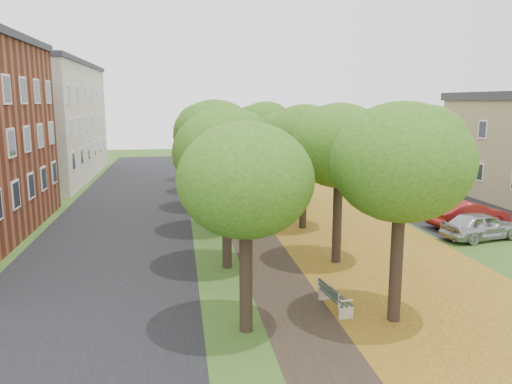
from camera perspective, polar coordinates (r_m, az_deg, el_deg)
name	(u,v)px	position (r m, az deg, el deg)	size (l,w,h in m)	color
ground	(315,326)	(16.37, 6.78, -14.91)	(120.00, 120.00, 0.00)	#2D4C19
street_asphalt	(122,222)	(30.24, -15.05, -3.30)	(8.00, 70.00, 0.01)	black
footpath	(249,217)	(30.33, -0.81, -2.90)	(3.20, 70.00, 0.01)	black
leaf_verge	(328,214)	(31.40, 8.27, -2.55)	(7.50, 70.00, 0.01)	#B27C20
parking_lot	(447,207)	(35.67, 20.97, -1.58)	(9.00, 16.00, 0.01)	black
tree_row_west	(211,138)	(29.37, -5.11, 6.15)	(4.22, 34.22, 6.65)	black
tree_row_east	(292,137)	(30.06, 4.11, 6.27)	(4.22, 34.22, 6.65)	black
building_cream	(31,121)	(48.99, -24.29, 7.42)	(10.30, 20.30, 10.40)	beige
bench	(334,297)	(17.42, 8.88, -11.76)	(0.74, 1.86, 0.86)	#242D27
car_silver	(481,226)	(27.87, 24.33, -3.53)	(1.69, 4.20, 1.43)	#A2A1A6
car_red	(468,214)	(30.16, 23.09, -2.36)	(1.59, 4.57, 1.50)	maroon
car_grey	(419,201)	(33.57, 18.11, -1.00)	(1.81, 4.45, 1.29)	#37373D
car_white	(403,195)	(35.58, 16.46, -0.28)	(2.15, 4.67, 1.30)	silver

